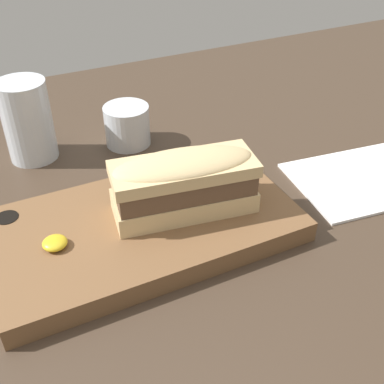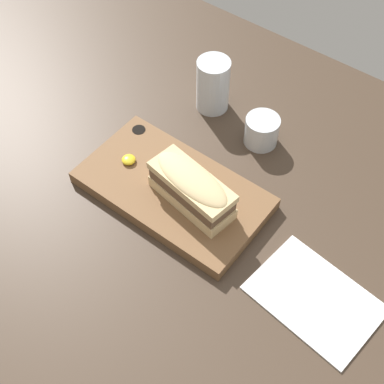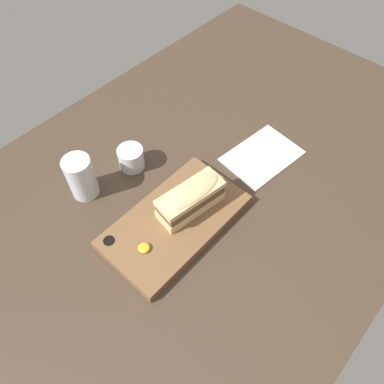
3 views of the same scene
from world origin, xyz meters
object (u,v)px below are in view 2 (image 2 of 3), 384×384
Objects in this scene: wine_glass at (262,131)px; sandwich at (192,188)px; serving_board at (175,191)px; water_glass at (213,88)px; napkin at (315,298)px.

sandwich is at bearing -91.88° from wine_glass.
wine_glass is at bearing 76.21° from serving_board.
wine_glass is at bearing -9.57° from water_glass.
sandwich is 28.45cm from napkin.
water_glass is at bearing 146.79° from napkin.
serving_board is at bearing -103.79° from wine_glass.
water_glass reaches higher than serving_board.
napkin is at bearing -4.25° from sandwich.
serving_board is 1.60× the size of napkin.
sandwich reaches higher than serving_board.
sandwich is at bearing -7.54° from serving_board.
napkin is at bearing -4.73° from serving_board.
serving_board reaches higher than napkin.
napkin is at bearing -42.32° from wine_glass.
napkin is (27.62, -2.05, -6.53)cm from sandwich.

